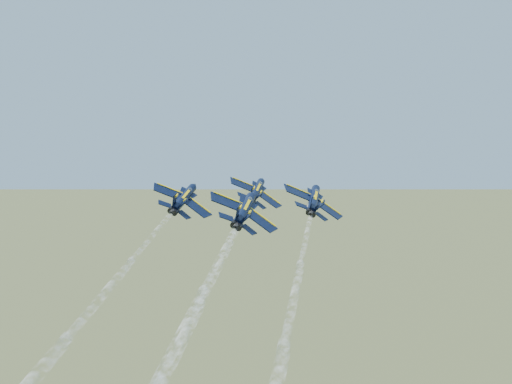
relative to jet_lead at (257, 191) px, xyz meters
The scene contains 6 objects.
jet_lead is the anchor object (origin of this frame).
jet_left 17.85m from the jet_lead, 105.87° to the right, with size 9.62×14.88×6.15m.
jet_right 17.33m from the jet_lead, 23.64° to the right, with size 9.62×14.88×6.15m.
jet_slot 26.59m from the jet_lead, 62.97° to the right, with size 9.62×14.88×6.15m.
smoke_trail_lead 71.09m from the jet_lead, 65.14° to the right, with size 42.02×87.44×3.19m.
smoke_trail_right 84.85m from the jet_lead, 57.36° to the right, with size 42.02×87.44×3.19m.
Camera 1 is at (50.52, -86.71, 105.19)m, focal length 40.00 mm.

